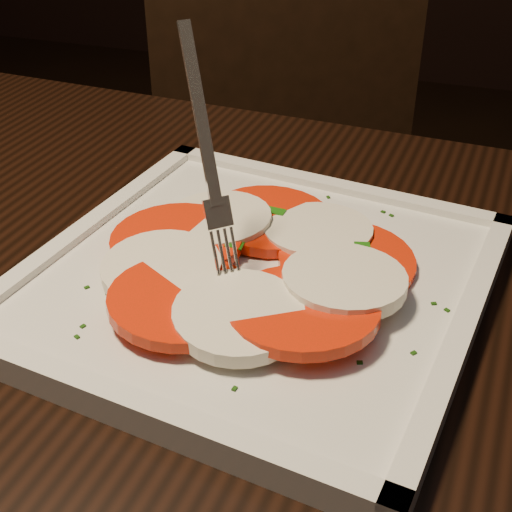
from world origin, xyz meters
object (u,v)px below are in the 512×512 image
table (193,469)px  fork (202,144)px  plate (256,283)px  chair (290,182)px

table → fork: 0.23m
table → plate: bearing=78.3°
table → chair: (-0.12, 0.66, -0.12)m
plate → fork: 0.11m
table → plate: 0.14m
table → fork: size_ratio=8.47×
chair → plate: chair is taller
fork → chair: bearing=57.2°
table → chair: 0.68m
chair → plate: 0.63m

